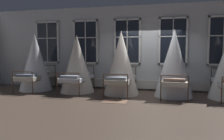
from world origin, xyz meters
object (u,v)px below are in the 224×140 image
cot_third (121,64)px  cot_fourth (174,64)px  cot_second (77,65)px  cot_first (35,63)px

cot_third → cot_fourth: cot_fourth is taller
cot_second → cot_fourth: bearing=-91.7°
cot_fourth → cot_third: bearing=91.1°
cot_first → cot_fourth: (5.65, -0.01, 0.03)m
cot_fourth → cot_second: bearing=90.2°
cot_second → cot_fourth: 3.77m
cot_third → cot_second: bearing=90.1°
cot_third → cot_fourth: size_ratio=0.99×
cot_second → cot_fourth: (3.77, -0.00, 0.07)m
cot_first → cot_second: size_ratio=1.04×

